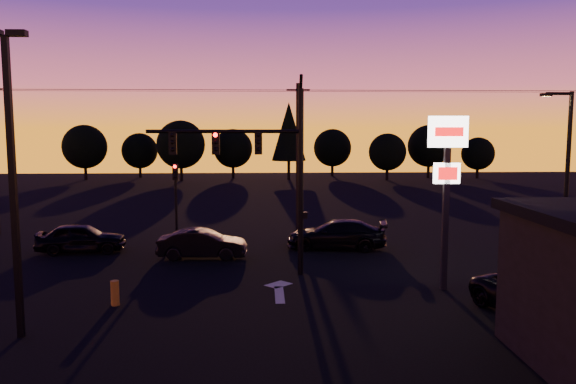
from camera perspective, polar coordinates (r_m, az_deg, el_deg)
The scene contains 23 objects.
ground at distance 20.83m, azimuth -2.20°, elevation -11.21°, with size 120.00×120.00×0.00m, color black.
lane_arrow at distance 22.43m, azimuth -0.92°, elevation -9.89°, with size 1.20×3.10×0.01m.
traffic_signal_mast at distance 23.88m, azimuth -2.53°, elevation 3.14°, with size 6.79×0.52×8.58m.
secondary_signal at distance 31.90m, azimuth -11.34°, elevation 0.13°, with size 0.30×0.31×4.35m.
parking_lot_light at distance 18.44m, azimuth -26.25°, elevation 2.52°, with size 1.25×0.30×9.14m.
pylon_sign at distance 22.53m, azimuth 15.85°, elevation 2.64°, with size 1.50×0.28×6.80m.
streetlight at distance 29.01m, azimuth 26.37°, elevation 2.04°, with size 1.55×0.35×8.00m.
utility_pole_1 at distance 33.95m, azimuth 1.03°, elevation 3.56°, with size 1.40×0.26×9.00m.
power_wires at distance 33.98m, azimuth 1.05°, elevation 10.27°, with size 36.00×1.22×0.07m.
bollard at distance 21.36m, azimuth -17.17°, elevation -9.78°, with size 0.30×0.30×0.91m, color #C4871B.
tree_0 at distance 73.24m, azimuth -19.96°, elevation 4.34°, with size 5.36×5.36×6.74m.
tree_1 at distance 74.62m, azimuth -14.84°, elevation 4.07°, with size 4.54×4.54×5.71m.
tree_2 at distance 68.59m, azimuth -10.83°, elevation 4.76°, with size 5.77×5.78×7.26m.
tree_3 at distance 72.00m, azimuth -5.62°, elevation 4.42°, with size 4.95×4.95×6.22m.
tree_4 at distance 68.91m, azimuth 0.08°, elevation 6.17°, with size 4.18×4.18×9.50m.
tree_5 at distance 74.44m, azimuth 4.54°, elevation 4.50°, with size 4.95×4.95×6.22m.
tree_6 at distance 69.56m, azimuth 10.07°, elevation 4.02°, with size 4.54×4.54×5.71m.
tree_7 at distance 73.95m, azimuth 14.13°, elevation 4.55°, with size 5.36×5.36×6.74m.
tree_8 at distance 74.98m, azimuth 18.73°, elevation 3.71°, with size 4.12×4.12×5.19m.
car_left at distance 30.70m, azimuth -20.26°, elevation -4.39°, with size 1.77×4.40×1.50m, color black.
car_mid at distance 27.86m, azimuth -8.70°, elevation -5.22°, with size 1.50×4.29×1.41m, color black.
car_right at distance 29.80m, azimuth 4.95°, elevation -4.30°, with size 2.13×5.23×1.52m, color black.
suv_parked at distance 20.94m, azimuth 24.55°, elevation -9.72°, with size 2.31×5.01×1.39m, color black.
Camera 1 is at (-0.07, -19.84, 6.34)m, focal length 35.00 mm.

